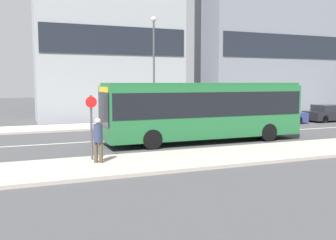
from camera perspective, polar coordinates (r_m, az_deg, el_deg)
ground_plane at (r=21.16m, az=-3.01°, el=-2.81°), size 120.00×120.00×0.00m
sidewalk_near at (r=15.45m, az=4.47°, el=-5.83°), size 44.00×3.50×0.13m
sidewalk_far at (r=27.09m, az=-7.24°, el=-0.80°), size 44.00×3.50×0.13m
lane_centerline at (r=21.16m, az=-3.01°, el=-2.80°), size 41.80×0.16×0.01m
city_bus at (r=19.87m, az=5.44°, el=1.85°), size 10.69×2.57×3.13m
parked_car_0 at (r=29.43m, az=16.15°, el=0.66°), size 4.67×1.69×1.34m
parked_car_1 at (r=32.84m, az=23.32°, el=0.93°), size 4.02×1.81×1.35m
pedestrian_near_stop at (r=14.35m, az=-10.61°, el=-2.63°), size 0.34×0.34×1.70m
bus_stop_sign at (r=14.90m, az=-11.60°, el=-0.30°), size 0.44×0.12×2.54m
street_lamp at (r=27.05m, az=-2.18°, el=9.13°), size 0.36×0.36×7.64m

